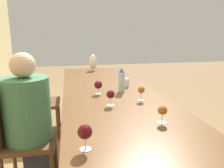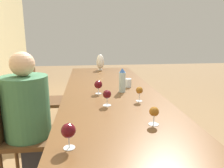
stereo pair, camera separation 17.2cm
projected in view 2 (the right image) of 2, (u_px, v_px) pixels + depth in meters
name	position (u px, v px, depth m)	size (l,w,h in m)	color
ground_plane	(110.00, 154.00, 2.47)	(14.00, 14.00, 0.00)	olive
dining_table	(110.00, 96.00, 2.31)	(2.97, 0.95, 0.75)	brown
water_bottle	(122.00, 80.00, 2.20)	(0.07, 0.07, 0.24)	#ADCCD6
water_tumbler	(128.00, 83.00, 2.42)	(0.08, 0.08, 0.09)	silver
vase	(100.00, 62.00, 3.49)	(0.12, 0.12, 0.25)	silver
wine_glass_0	(107.00, 95.00, 1.79)	(0.07, 0.07, 0.13)	silver
wine_glass_1	(68.00, 131.00, 1.12)	(0.08, 0.08, 0.14)	silver
wine_glass_2	(139.00, 91.00, 1.90)	(0.06, 0.06, 0.13)	silver
wine_glass_3	(154.00, 112.00, 1.42)	(0.07, 0.07, 0.12)	silver
wine_glass_4	(98.00, 85.00, 2.14)	(0.08, 0.08, 0.13)	silver
chair_near	(19.00, 130.00, 1.91)	(0.44, 0.44, 0.97)	brown
chair_far	(42.00, 96.00, 2.92)	(0.44, 0.44, 0.97)	brown
person_near	(29.00, 117.00, 1.89)	(0.39, 0.39, 1.19)	#2D2D38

